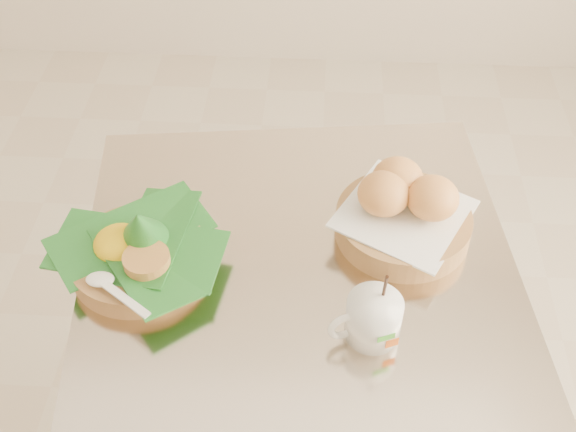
# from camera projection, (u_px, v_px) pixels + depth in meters

# --- Properties ---
(cafe_table) EXTENTS (0.78, 0.78, 0.75)m
(cafe_table) POSITION_uv_depth(u_px,v_px,m) (298.00, 342.00, 1.32)
(cafe_table) COLOR gray
(cafe_table) RESTS_ON floor
(rice_basket) EXTENTS (0.27, 0.27, 0.14)m
(rice_basket) POSITION_uv_depth(u_px,v_px,m) (137.00, 251.00, 1.14)
(rice_basket) COLOR #A97E48
(rice_basket) RESTS_ON cafe_table
(bread_basket) EXTENTS (0.26, 0.26, 0.12)m
(bread_basket) POSITION_uv_depth(u_px,v_px,m) (403.00, 211.00, 1.18)
(bread_basket) COLOR #A97E48
(bread_basket) RESTS_ON cafe_table
(coffee_mug) EXTENTS (0.11, 0.09, 0.14)m
(coffee_mug) POSITION_uv_depth(u_px,v_px,m) (372.00, 318.00, 1.04)
(coffee_mug) COLOR white
(coffee_mug) RESTS_ON cafe_table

